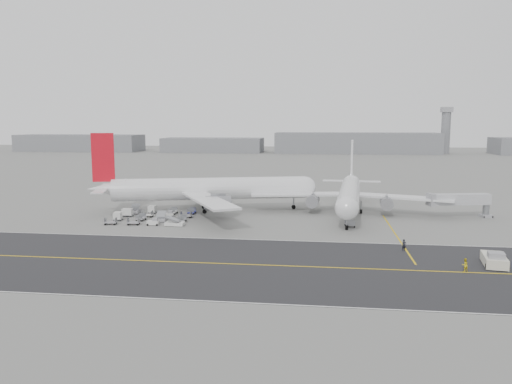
# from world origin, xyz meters

# --- Properties ---
(ground) EXTENTS (700.00, 700.00, 0.00)m
(ground) POSITION_xyz_m (0.00, 0.00, 0.00)
(ground) COLOR gray
(ground) RESTS_ON ground
(taxiway) EXTENTS (220.00, 59.00, 0.03)m
(taxiway) POSITION_xyz_m (5.02, -17.98, 0.01)
(taxiway) COLOR #2C2C2F
(taxiway) RESTS_ON ground
(horizon_buildings) EXTENTS (520.00, 28.00, 28.00)m
(horizon_buildings) POSITION_xyz_m (30.00, 260.00, 0.00)
(horizon_buildings) COLOR slate
(horizon_buildings) RESTS_ON ground
(control_tower) EXTENTS (7.00, 7.00, 31.25)m
(control_tower) POSITION_xyz_m (100.00, 265.00, 16.25)
(control_tower) COLOR slate
(control_tower) RESTS_ON ground
(airliner_a) EXTENTS (52.70, 51.56, 18.59)m
(airliner_a) POSITION_xyz_m (-11.32, 25.44, 5.36)
(airliner_a) COLOR white
(airliner_a) RESTS_ON ground
(airliner_b) EXTENTS (46.50, 47.17, 16.27)m
(airliner_b) POSITION_xyz_m (22.53, 27.12, 4.70)
(airliner_b) COLOR white
(airliner_b) RESTS_ON ground
(pushback_tug) EXTENTS (3.95, 8.37, 2.36)m
(pushback_tug) POSITION_xyz_m (41.29, -14.11, 0.97)
(pushback_tug) COLOR beige
(pushback_tug) RESTS_ON ground
(jet_bridge) EXTENTS (14.77, 5.78, 5.51)m
(jet_bridge) POSITION_xyz_m (46.42, 24.35, 3.84)
(jet_bridge) COLOR gray
(jet_bridge) RESTS_ON ground
(gse_cluster) EXTENTS (22.79, 22.08, 1.92)m
(gse_cluster) POSITION_xyz_m (-20.31, 14.22, 0.00)
(gse_cluster) COLOR #98989D
(gse_cluster) RESTS_ON ground
(stray_dolly) EXTENTS (2.08, 2.84, 1.58)m
(stray_dolly) POSITION_xyz_m (21.83, 11.44, 0.00)
(stray_dolly) COLOR silver
(stray_dolly) RESTS_ON ground
(ground_crew_a) EXTENTS (0.82, 0.65, 1.96)m
(ground_crew_a) POSITION_xyz_m (29.53, -6.89, 0.98)
(ground_crew_a) COLOR black
(ground_crew_a) RESTS_ON ground
(ground_crew_b) EXTENTS (1.15, 1.04, 1.93)m
(ground_crew_b) POSITION_xyz_m (36.19, -17.53, 0.97)
(ground_crew_b) COLOR yellow
(ground_crew_b) RESTS_ON ground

